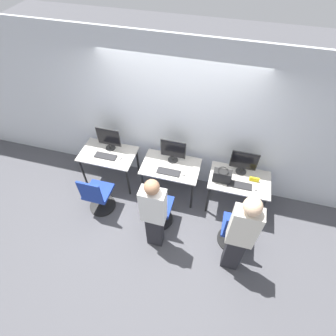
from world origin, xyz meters
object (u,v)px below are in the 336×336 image
Objects in this scene: monitor_center at (173,150)px; handbag at (222,176)px; keyboard_right at (239,185)px; mouse_right at (256,188)px; mouse_left at (120,158)px; keyboard_left at (106,156)px; person_center at (154,213)px; mouse_center at (184,174)px; monitor_left at (109,138)px; keyboard_center at (169,172)px; person_right at (241,234)px; office_chair_right at (235,232)px; office_chair_center at (158,210)px; office_chair_left at (98,196)px; monitor_right at (244,162)px.

handbag is (0.90, -0.24, -0.13)m from monitor_center.
keyboard_right is at bearing -12.96° from monitor_center.
mouse_right is 0.30× the size of handbag.
keyboard_right is at bearing -1.94° from mouse_left.
keyboard_left is 1.35× the size of handbag.
person_center reaches higher than handbag.
person_center is (-0.24, -0.96, 0.12)m from mouse_center.
monitor_left is at bearing 174.11° from mouse_right.
handbag reaches higher than mouse_right.
keyboard_center is 0.94m from person_center.
person_right is (-0.20, -1.03, 0.22)m from mouse_right.
office_chair_right reaches higher than keyboard_right.
mouse_center is 0.76m from office_chair_center.
keyboard_left is at bearing 95.70° from office_chair_left.
keyboard_left is 2.43m from monitor_right.
person_right is at bearing -90.43° from office_chair_right.
office_chair_center is 2.26× the size of keyboard_right.
keyboard_center is 0.44× the size of office_chair_right.
mouse_left is 0.10× the size of office_chair_center.
person_right is at bearing -38.49° from keyboard_center.
monitor_left is at bearing 143.53° from office_chair_center.
office_chair_center is (1.17, -0.63, -0.36)m from keyboard_left.
monitor_center is at bearing 164.83° from handbag.
keyboard_right is 0.76m from office_chair_right.
office_chair_left is at bearing 162.68° from person_center.
person_right is (1.29, -0.44, 0.59)m from office_chair_center.
keyboard_right is at bearing 39.06° from person_center.
handbag is at bearing -1.22° from mouse_left.
person_right reaches higher than monitor_left.
person_center reaches higher than monitor_left.
office_chair_right is at bearing 89.57° from person_right.
mouse_left reaches higher than keyboard_right.
monitor_left is 5.05× the size of mouse_center.
office_chair_right is at bearing -15.93° from keyboard_left.
office_chair_center is at bearing 176.86° from office_chair_right.
mouse_center is at bearing 5.96° from keyboard_center.
office_chair_left is at bearing -107.60° from mouse_left.
monitor_center is 1.68m from office_chair_right.
monitor_center is 1.20m from monitor_right.
person_center reaches higher than keyboard_left.
mouse_left is 0.10× the size of office_chair_right.
office_chair_left is 1.31m from person_center.
monitor_right reaches higher than mouse_center.
keyboard_center is 0.23× the size of person_right.
person_center is at bearing -47.18° from mouse_left.
monitor_right reaches higher than keyboard_center.
keyboard_left is 2.10m from handbag.
keyboard_left is at bearing 178.99° from keyboard_right.
office_chair_left is 1.55m from monitor_center.
mouse_right is (2.60, 0.59, 0.37)m from office_chair_left.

